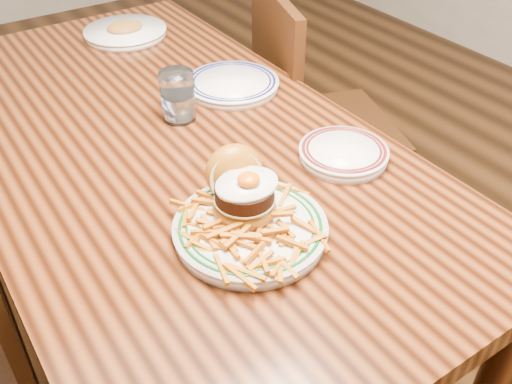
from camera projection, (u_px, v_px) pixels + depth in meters
floor at (187, 340)px, 1.77m from camera, size 6.00×6.00×0.00m
table at (166, 165)px, 1.36m from camera, size 0.85×1.60×0.75m
chair_right at (309, 120)px, 1.87m from camera, size 0.54×0.54×0.91m
main_plate at (248, 215)px, 1.02m from camera, size 0.28×0.30×0.13m
side_plate at (344, 153)px, 1.22m from camera, size 0.19×0.19×0.03m
rear_plate at (232, 84)px, 1.48m from camera, size 0.24×0.24×0.03m
water_glass at (178, 99)px, 1.33m from camera, size 0.08×0.08×0.12m
far_plate at (125, 32)px, 1.75m from camera, size 0.25×0.25×0.05m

